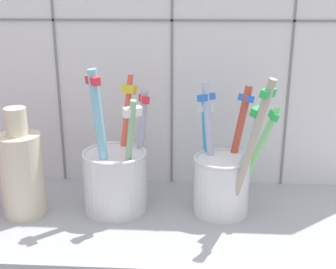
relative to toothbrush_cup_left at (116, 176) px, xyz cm
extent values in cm
cube|color=#9EA3A8|center=(6.65, -1.94, -5.60)|extent=(64.00, 22.00, 2.00)
cube|color=white|center=(6.65, 10.06, 15.90)|extent=(64.00, 2.00, 45.00)
cube|color=gray|center=(-9.35, 8.96, 15.90)|extent=(0.30, 0.20, 45.00)
cube|color=gray|center=(6.65, 8.96, 15.90)|extent=(0.30, 0.20, 45.00)
cube|color=gray|center=(22.65, 8.96, 15.90)|extent=(0.30, 0.20, 45.00)
cube|color=gray|center=(6.65, 8.96, 18.66)|extent=(64.00, 0.20, 0.30)
cylinder|color=silver|center=(-0.08, 0.02, -0.76)|extent=(8.08, 8.08, 7.67)
torus|color=silver|center=(-0.08, 0.02, 3.07)|extent=(8.17, 8.17, 0.50)
cylinder|color=#8BBA8A|center=(1.98, -1.81, 3.27)|extent=(2.99, 3.79, 15.11)
cube|color=white|center=(2.72, -2.86, 9.30)|extent=(2.35, 2.08, 1.19)
cylinder|color=#7CBFDC|center=(-1.20, -2.20, 4.95)|extent=(2.75, 2.71, 18.39)
cube|color=#E5333F|center=(-1.70, -2.68, 12.83)|extent=(2.09, 2.12, 0.99)
cylinder|color=#EA5844|center=(0.72, 2.99, 3.99)|extent=(2.71, 3.96, 16.52)
cube|color=yellow|center=(1.36, 4.10, 10.38)|extent=(2.20, 1.85, 1.25)
cylinder|color=#A9AAC5|center=(2.92, 2.10, 3.19)|extent=(2.61, 1.80, 14.88)
cube|color=#E5333F|center=(3.51, 2.35, 9.53)|extent=(1.66, 2.34, 0.95)
cylinder|color=white|center=(13.37, 0.02, -0.99)|extent=(6.97, 6.97, 7.22)
torus|color=silver|center=(13.37, 0.02, 2.62)|extent=(7.12, 7.12, 0.50)
cylinder|color=#2EAFE7|center=(11.61, 2.80, 2.78)|extent=(2.28, 4.05, 14.18)
cube|color=white|center=(11.28, 3.78, 8.07)|extent=(2.23, 1.42, 0.98)
cylinder|color=#C44938|center=(15.20, 2.66, 3.38)|extent=(4.27, 4.11, 15.40)
cube|color=blue|center=(16.33, 3.73, 9.47)|extent=(2.06, 2.11, 0.99)
cylinder|color=#B5A697|center=(16.11, -3.54, 4.75)|extent=(4.99, 4.17, 18.12)
cube|color=green|center=(17.62, -4.71, 12.12)|extent=(2.15, 2.37, 1.08)
cylinder|color=silver|center=(11.86, 1.48, 3.77)|extent=(2.85, 2.99, 16.08)
cube|color=blue|center=(11.27, 2.13, 9.92)|extent=(2.38, 2.29, 0.93)
cylinder|color=#88DE87|center=(17.17, -0.16, 2.54)|extent=(5.85, 1.13, 13.76)
cube|color=green|center=(19.24, -0.05, 8.30)|extent=(1.04, 2.45, 1.04)
cylinder|color=#A5D1E4|center=(15.83, -1.52, 3.66)|extent=(4.90, 3.78, 15.96)
cube|color=green|center=(17.13, -2.43, 9.34)|extent=(2.29, 2.60, 1.17)
cylinder|color=beige|center=(-11.42, -2.05, 0.65)|extent=(5.40, 5.40, 10.50)
cylinder|color=beige|center=(-11.42, -2.05, 7.59)|extent=(2.58, 2.58, 3.38)
camera|label=1|loc=(9.70, -51.92, 22.86)|focal=47.88mm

